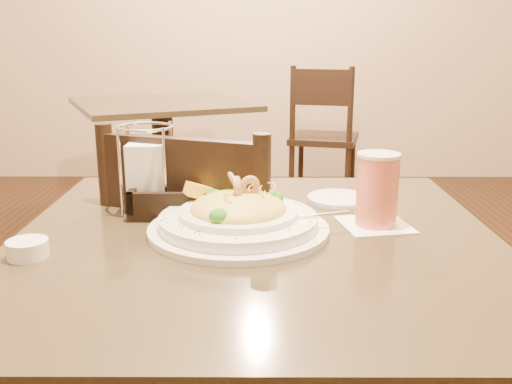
{
  "coord_description": "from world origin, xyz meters",
  "views": [
    {
      "loc": [
        0.0,
        -1.0,
        1.11
      ],
      "look_at": [
        0.0,
        0.02,
        0.83
      ],
      "focal_mm": 40.0,
      "sensor_mm": 36.0,
      "label": 1
    }
  ],
  "objects_px": {
    "dining_chair_far": "(323,133)",
    "pasta_bowl": "(238,217)",
    "bread_basket": "(186,200)",
    "dining_chair_near": "(210,297)",
    "butter_ramekin": "(28,249)",
    "side_plate": "(339,199)",
    "background_table": "(163,143)",
    "main_table": "(256,350)",
    "drink_glass": "(377,190)",
    "napkin_caddy": "(147,175)"
  },
  "relations": [
    {
      "from": "dining_chair_near",
      "to": "napkin_caddy",
      "type": "xyz_separation_m",
      "value": [
        -0.12,
        -0.11,
        0.33
      ]
    },
    {
      "from": "napkin_caddy",
      "to": "side_plate",
      "type": "relative_size",
      "value": 1.29
    },
    {
      "from": "background_table",
      "to": "drink_glass",
      "type": "relative_size",
      "value": 8.02
    },
    {
      "from": "background_table",
      "to": "dining_chair_far",
      "type": "bearing_deg",
      "value": 25.11
    },
    {
      "from": "bread_basket",
      "to": "butter_ramekin",
      "type": "relative_size",
      "value": 3.17
    },
    {
      "from": "bread_basket",
      "to": "side_plate",
      "type": "distance_m",
      "value": 0.34
    },
    {
      "from": "dining_chair_far",
      "to": "drink_glass",
      "type": "relative_size",
      "value": 6.26
    },
    {
      "from": "dining_chair_far",
      "to": "drink_glass",
      "type": "bearing_deg",
      "value": 99.59
    },
    {
      "from": "main_table",
      "to": "bread_basket",
      "type": "height_order",
      "value": "bread_basket"
    },
    {
      "from": "main_table",
      "to": "dining_chair_near",
      "type": "relative_size",
      "value": 0.97
    },
    {
      "from": "napkin_caddy",
      "to": "butter_ramekin",
      "type": "xyz_separation_m",
      "value": [
        -0.15,
        -0.26,
        -0.06
      ]
    },
    {
      "from": "background_table",
      "to": "side_plate",
      "type": "relative_size",
      "value": 8.33
    },
    {
      "from": "side_plate",
      "to": "butter_ramekin",
      "type": "xyz_separation_m",
      "value": [
        -0.57,
        -0.34,
        0.01
      ]
    },
    {
      "from": "bread_basket",
      "to": "side_plate",
      "type": "height_order",
      "value": "bread_basket"
    },
    {
      "from": "dining_chair_far",
      "to": "pasta_bowl",
      "type": "relative_size",
      "value": 2.46
    },
    {
      "from": "dining_chair_near",
      "to": "side_plate",
      "type": "height_order",
      "value": "dining_chair_near"
    },
    {
      "from": "napkin_caddy",
      "to": "drink_glass",
      "type": "bearing_deg",
      "value": -11.7
    },
    {
      "from": "main_table",
      "to": "pasta_bowl",
      "type": "xyz_separation_m",
      "value": [
        -0.03,
        0.02,
        0.27
      ]
    },
    {
      "from": "pasta_bowl",
      "to": "butter_ramekin",
      "type": "bearing_deg",
      "value": -160.1
    },
    {
      "from": "dining_chair_far",
      "to": "pasta_bowl",
      "type": "height_order",
      "value": "dining_chair_far"
    },
    {
      "from": "bread_basket",
      "to": "napkin_caddy",
      "type": "xyz_separation_m",
      "value": [
        -0.08,
        -0.01,
        0.06
      ]
    },
    {
      "from": "dining_chair_far",
      "to": "bread_basket",
      "type": "distance_m",
      "value": 2.59
    },
    {
      "from": "background_table",
      "to": "main_table",
      "type": "bearing_deg",
      "value": -76.34
    },
    {
      "from": "drink_glass",
      "to": "napkin_caddy",
      "type": "height_order",
      "value": "napkin_caddy"
    },
    {
      "from": "pasta_bowl",
      "to": "bread_basket",
      "type": "height_order",
      "value": "pasta_bowl"
    },
    {
      "from": "dining_chair_far",
      "to": "drink_glass",
      "type": "xyz_separation_m",
      "value": [
        -0.19,
        -2.62,
        0.33
      ]
    },
    {
      "from": "side_plate",
      "to": "bread_basket",
      "type": "bearing_deg",
      "value": -168.19
    },
    {
      "from": "napkin_caddy",
      "to": "background_table",
      "type": "bearing_deg",
      "value": 98.62
    },
    {
      "from": "pasta_bowl",
      "to": "butter_ramekin",
      "type": "relative_size",
      "value": 5.52
    },
    {
      "from": "drink_glass",
      "to": "butter_ramekin",
      "type": "distance_m",
      "value": 0.64
    },
    {
      "from": "main_table",
      "to": "background_table",
      "type": "xyz_separation_m",
      "value": [
        -0.54,
        2.23,
        0.0
      ]
    },
    {
      "from": "drink_glass",
      "to": "butter_ramekin",
      "type": "bearing_deg",
      "value": -164.79
    },
    {
      "from": "dining_chair_near",
      "to": "main_table",
      "type": "bearing_deg",
      "value": 133.16
    },
    {
      "from": "background_table",
      "to": "dining_chair_near",
      "type": "relative_size",
      "value": 1.28
    },
    {
      "from": "side_plate",
      "to": "butter_ramekin",
      "type": "bearing_deg",
      "value": -148.96
    },
    {
      "from": "main_table",
      "to": "dining_chair_far",
      "type": "relative_size",
      "value": 0.97
    },
    {
      "from": "background_table",
      "to": "butter_ramekin",
      "type": "height_order",
      "value": "butter_ramekin"
    },
    {
      "from": "main_table",
      "to": "drink_glass",
      "type": "bearing_deg",
      "value": 15.15
    },
    {
      "from": "bread_basket",
      "to": "pasta_bowl",
      "type": "bearing_deg",
      "value": -51.48
    },
    {
      "from": "dining_chair_far",
      "to": "butter_ramekin",
      "type": "xyz_separation_m",
      "value": [
        -0.81,
        -2.78,
        0.27
      ]
    },
    {
      "from": "bread_basket",
      "to": "dining_chair_near",
      "type": "bearing_deg",
      "value": 69.71
    },
    {
      "from": "pasta_bowl",
      "to": "drink_glass",
      "type": "relative_size",
      "value": 2.55
    },
    {
      "from": "dining_chair_near",
      "to": "bread_basket",
      "type": "xyz_separation_m",
      "value": [
        -0.04,
        -0.1,
        0.28
      ]
    },
    {
      "from": "butter_ramekin",
      "to": "pasta_bowl",
      "type": "bearing_deg",
      "value": 19.9
    },
    {
      "from": "background_table",
      "to": "bread_basket",
      "type": "xyz_separation_m",
      "value": [
        0.39,
        -2.06,
        0.26
      ]
    },
    {
      "from": "dining_chair_near",
      "to": "napkin_caddy",
      "type": "distance_m",
      "value": 0.37
    },
    {
      "from": "main_table",
      "to": "background_table",
      "type": "height_order",
      "value": "same"
    },
    {
      "from": "dining_chair_near",
      "to": "bread_basket",
      "type": "bearing_deg",
      "value": 90.1
    },
    {
      "from": "background_table",
      "to": "dining_chair_far",
      "type": "height_order",
      "value": "dining_chair_far"
    },
    {
      "from": "dining_chair_near",
      "to": "side_plate",
      "type": "relative_size",
      "value": 6.5
    }
  ]
}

